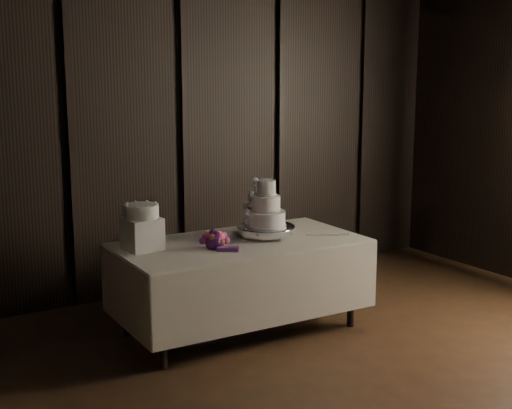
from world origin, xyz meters
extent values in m
cube|color=black|center=(0.00, 3.52, 1.50)|extent=(6.04, 0.04, 3.04)
cube|color=silver|center=(-0.16, 2.16, 0.76)|extent=(2.00, 1.07, 0.01)
cube|color=white|center=(-0.16, 2.16, 0.35)|extent=(1.84, 0.95, 0.71)
cylinder|color=silver|center=(0.11, 2.19, 0.81)|extent=(0.62, 0.62, 0.09)
cylinder|color=white|center=(0.11, 2.19, 0.91)|extent=(0.32, 0.32, 0.13)
cylinder|color=white|center=(0.11, 2.19, 1.04)|extent=(0.24, 0.24, 0.13)
cylinder|color=white|center=(0.11, 2.19, 1.17)|extent=(0.16, 0.16, 0.13)
cube|color=white|center=(-0.93, 2.33, 0.89)|extent=(0.29, 0.29, 0.25)
cylinder|color=white|center=(-0.93, 2.33, 1.06)|extent=(0.34, 0.34, 0.11)
cube|color=silver|center=(0.52, 1.97, 0.77)|extent=(0.33, 0.22, 0.01)
camera|label=1|loc=(-2.97, -2.68, 2.14)|focal=50.00mm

